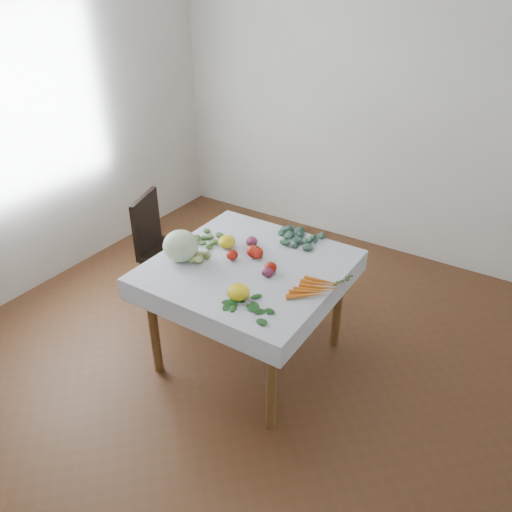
{
  "coord_description": "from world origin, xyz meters",
  "views": [
    {
      "loc": [
        1.47,
        -2.2,
        2.38
      ],
      "look_at": [
        0.04,
        0.02,
        0.82
      ],
      "focal_mm": 35.0,
      "sensor_mm": 36.0,
      "label": 1
    }
  ],
  "objects": [
    {
      "name": "dill_bunch",
      "position": [
        -0.39,
        0.11,
        0.77
      ],
      "size": [
        0.22,
        0.2,
        0.02
      ],
      "color": "#4B7A38",
      "rests_on": "tablecloth"
    },
    {
      "name": "ground",
      "position": [
        0.0,
        0.0,
        0.0
      ],
      "size": [
        4.0,
        4.0,
        0.0
      ],
      "primitive_type": "plane",
      "color": "#56311B"
    },
    {
      "name": "onion_a",
      "position": [
        -0.11,
        0.2,
        0.79
      ],
      "size": [
        0.1,
        0.1,
        0.07
      ],
      "primitive_type": "ellipsoid",
      "rotation": [
        0.0,
        0.0,
        -0.3
      ],
      "color": "#5F1B38",
      "rests_on": "tablecloth"
    },
    {
      "name": "table",
      "position": [
        0.0,
        0.0,
        0.65
      ],
      "size": [
        1.0,
        1.0,
        0.75
      ],
      "color": "brown",
      "rests_on": "ground"
    },
    {
      "name": "carrot_bunch",
      "position": [
        0.48,
        -0.03,
        0.77
      ],
      "size": [
        0.23,
        0.31,
        0.03
      ],
      "color": "orange",
      "rests_on": "tablecloth"
    },
    {
      "name": "basil_bunch",
      "position": [
        0.25,
        -0.38,
        0.76
      ],
      "size": [
        0.27,
        0.24,
        0.01
      ],
      "color": "#184F18",
      "rests_on": "tablecloth"
    },
    {
      "name": "back_wall",
      "position": [
        0.0,
        2.0,
        1.35
      ],
      "size": [
        4.0,
        0.04,
        2.7
      ],
      "primitive_type": "cube",
      "color": "white",
      "rests_on": "ground"
    },
    {
      "name": "left_wall",
      "position": [
        -2.0,
        0.0,
        1.35
      ],
      "size": [
        0.04,
        4.0,
        2.7
      ],
      "primitive_type": "cube",
      "color": "white",
      "rests_on": "ground"
    },
    {
      "name": "tablecloth",
      "position": [
        0.0,
        0.0,
        0.75
      ],
      "size": [
        1.12,
        1.12,
        0.01
      ],
      "primitive_type": "cube",
      "color": "white",
      "rests_on": "table"
    },
    {
      "name": "kale_bunch",
      "position": [
        0.11,
        0.45,
        0.78
      ],
      "size": [
        0.29,
        0.26,
        0.04
      ],
      "color": "#3B6150",
      "rests_on": "tablecloth"
    },
    {
      "name": "tomato_a",
      "position": [
        -0.12,
        -0.01,
        0.79
      ],
      "size": [
        0.09,
        0.09,
        0.06
      ],
      "primitive_type": "ellipsoid",
      "rotation": [
        0.0,
        0.0,
        -0.23
      ],
      "color": "#AD170B",
      "rests_on": "tablecloth"
    },
    {
      "name": "tomatillo_cluster",
      "position": [
        -0.3,
        -0.13,
        0.78
      ],
      "size": [
        0.16,
        0.12,
        0.05
      ],
      "color": "#A4B468",
      "rests_on": "tablecloth"
    },
    {
      "name": "onion_b",
      "position": [
        0.17,
        -0.05,
        0.78
      ],
      "size": [
        0.09,
        0.09,
        0.06
      ],
      "primitive_type": "ellipsoid",
      "rotation": [
        0.0,
        0.0,
        -0.33
      ],
      "color": "#5F1B38",
      "rests_on": "tablecloth"
    },
    {
      "name": "chair",
      "position": [
        -1.0,
        0.26,
        0.5
      ],
      "size": [
        0.49,
        0.49,
        0.87
      ],
      "color": "black",
      "rests_on": "ground"
    },
    {
      "name": "tomato_b",
      "position": [
        0.16,
        -0.01,
        0.79
      ],
      "size": [
        0.08,
        0.08,
        0.07
      ],
      "primitive_type": "ellipsoid",
      "rotation": [
        0.0,
        0.0,
        0.08
      ],
      "color": "#AD170B",
      "rests_on": "tablecloth"
    },
    {
      "name": "tomato_d",
      "position": [
        0.0,
        0.09,
        0.79
      ],
      "size": [
        0.1,
        0.1,
        0.08
      ],
      "primitive_type": "ellipsoid",
      "rotation": [
        0.0,
        0.0,
        -0.12
      ],
      "color": "#AD170B",
      "rests_on": "tablecloth"
    },
    {
      "name": "tomato_c",
      "position": [
        -0.02,
        0.09,
        0.8
      ],
      "size": [
        0.11,
        0.11,
        0.08
      ],
      "primitive_type": "ellipsoid",
      "rotation": [
        0.0,
        0.0,
        -0.26
      ],
      "color": "#AD170B",
      "rests_on": "tablecloth"
    },
    {
      "name": "cabbage",
      "position": [
        -0.39,
        -0.18,
        0.85
      ],
      "size": [
        0.23,
        0.23,
        0.2
      ],
      "primitive_type": "ellipsoid",
      "rotation": [
        0.0,
        0.0,
        -0.06
      ],
      "color": "silver",
      "rests_on": "tablecloth"
    },
    {
      "name": "heirloom_back",
      "position": [
        -0.24,
        0.11,
        0.8
      ],
      "size": [
        0.13,
        0.13,
        0.08
      ],
      "primitive_type": "ellipsoid",
      "rotation": [
        0.0,
        0.0,
        -0.14
      ],
      "color": "yellow",
      "rests_on": "tablecloth"
    },
    {
      "name": "heirloom_front",
      "position": [
        0.16,
        -0.34,
        0.8
      ],
      "size": [
        0.13,
        0.13,
        0.09
      ],
      "primitive_type": "ellipsoid",
      "rotation": [
        0.0,
        0.0,
        -0.06
      ],
      "color": "yellow",
      "rests_on": "tablecloth"
    }
  ]
}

